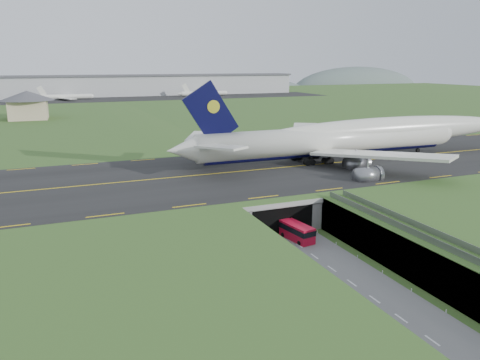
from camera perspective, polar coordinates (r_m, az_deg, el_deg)
name	(u,v)px	position (r m, az deg, el deg)	size (l,w,h in m)	color
ground	(305,251)	(78.24, 7.92, -8.53)	(900.00, 900.00, 0.00)	#345A24
airfield_deck	(306,233)	(77.15, 7.99, -6.47)	(800.00, 800.00, 6.00)	gray
trench_road	(330,268)	(72.38, 10.92, -10.51)	(12.00, 75.00, 0.20)	slate
taxiway	(232,172)	(104.85, -0.96, 0.94)	(800.00, 44.00, 0.18)	black
tunnel_portal	(262,204)	(91.07, 2.75, -2.91)	(17.00, 22.30, 6.00)	gray
guideway	(450,253)	(68.91, 24.27, -8.12)	(3.00, 53.00, 7.05)	#A8A8A3
jumbo_jet	(355,137)	(123.05, 13.83, 5.12)	(99.51, 63.21, 20.91)	silver
shuttle_tram	(297,232)	(81.79, 6.95, -6.28)	(3.71, 7.38, 2.89)	red
service_building	(28,102)	(225.75, -24.46, 8.60)	(23.56, 23.56, 12.36)	#C7B290
cargo_terminal	(101,86)	(363.88, -16.61, 10.97)	(320.00, 67.00, 15.60)	#B2B2B2
distant_hills	(152,97)	(503.69, -10.63, 9.95)	(700.00, 91.00, 60.00)	slate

